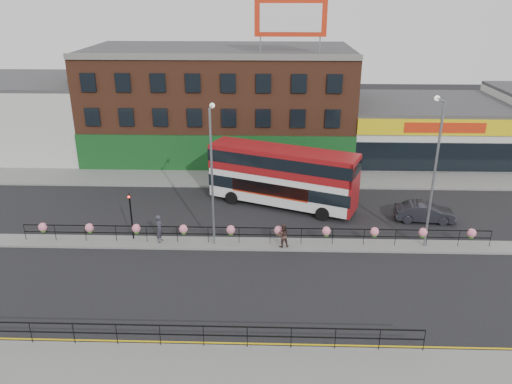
{
  "coord_description": "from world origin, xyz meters",
  "views": [
    {
      "loc": [
        0.97,
        -28.61,
        15.38
      ],
      "look_at": [
        0.0,
        3.0,
        2.5
      ],
      "focal_mm": 35.0,
      "sensor_mm": 36.0,
      "label": 1
    }
  ],
  "objects_px": {
    "lamp_column_west": "(212,166)",
    "double_decker_bus": "(283,171)",
    "lamp_column_east": "(435,162)",
    "car": "(425,212)",
    "pedestrian_b": "(283,235)",
    "pedestrian_a": "(160,229)"
  },
  "relations": [
    {
      "from": "pedestrian_a",
      "to": "lamp_column_west",
      "type": "bearing_deg",
      "value": -78.64
    },
    {
      "from": "car",
      "to": "lamp_column_east",
      "type": "distance_m",
      "value": 6.38
    },
    {
      "from": "pedestrian_b",
      "to": "lamp_column_east",
      "type": "height_order",
      "value": "lamp_column_east"
    },
    {
      "from": "car",
      "to": "pedestrian_b",
      "type": "relative_size",
      "value": 2.66
    },
    {
      "from": "double_decker_bus",
      "to": "lamp_column_east",
      "type": "bearing_deg",
      "value": -34.66
    },
    {
      "from": "pedestrian_a",
      "to": "double_decker_bus",
      "type": "bearing_deg",
      "value": -40.22
    },
    {
      "from": "double_decker_bus",
      "to": "pedestrian_b",
      "type": "relative_size",
      "value": 7.1
    },
    {
      "from": "car",
      "to": "lamp_column_east",
      "type": "bearing_deg",
      "value": 168.56
    },
    {
      "from": "double_decker_bus",
      "to": "lamp_column_east",
      "type": "relative_size",
      "value": 1.21
    },
    {
      "from": "double_decker_bus",
      "to": "pedestrian_a",
      "type": "bearing_deg",
      "value": -141.44
    },
    {
      "from": "double_decker_bus",
      "to": "car",
      "type": "height_order",
      "value": "double_decker_bus"
    },
    {
      "from": "lamp_column_west",
      "to": "pedestrian_b",
      "type": "bearing_deg",
      "value": -6.0
    },
    {
      "from": "pedestrian_b",
      "to": "lamp_column_east",
      "type": "distance_m",
      "value": 10.27
    },
    {
      "from": "pedestrian_b",
      "to": "pedestrian_a",
      "type": "bearing_deg",
      "value": -15.67
    },
    {
      "from": "car",
      "to": "double_decker_bus",
      "type": "bearing_deg",
      "value": 81.25
    },
    {
      "from": "lamp_column_east",
      "to": "car",
      "type": "bearing_deg",
      "value": 73.83
    },
    {
      "from": "car",
      "to": "pedestrian_b",
      "type": "xyz_separation_m",
      "value": [
        -10.18,
        -4.44,
        0.27
      ]
    },
    {
      "from": "pedestrian_a",
      "to": "pedestrian_b",
      "type": "relative_size",
      "value": 1.17
    },
    {
      "from": "double_decker_bus",
      "to": "pedestrian_a",
      "type": "height_order",
      "value": "double_decker_bus"
    },
    {
      "from": "double_decker_bus",
      "to": "lamp_column_east",
      "type": "height_order",
      "value": "lamp_column_east"
    },
    {
      "from": "lamp_column_west",
      "to": "double_decker_bus",
      "type": "bearing_deg",
      "value": 54.86
    },
    {
      "from": "double_decker_bus",
      "to": "pedestrian_b",
      "type": "height_order",
      "value": "double_decker_bus"
    }
  ]
}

